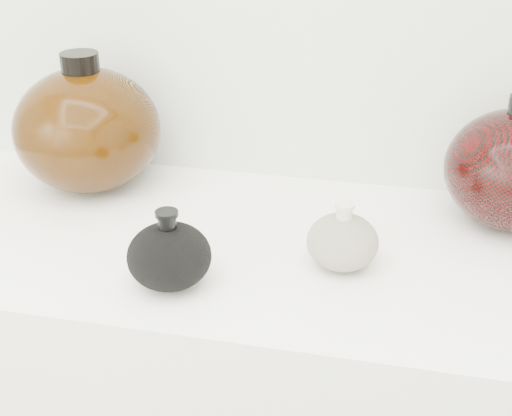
# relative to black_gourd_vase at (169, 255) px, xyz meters

# --- Properties ---
(black_gourd_vase) EXTENTS (0.13, 0.13, 0.11)m
(black_gourd_vase) POSITION_rel_black_gourd_vase_xyz_m (0.00, 0.00, 0.00)
(black_gourd_vase) COLOR black
(black_gourd_vase) RESTS_ON display_counter
(cream_gourd_vase) EXTENTS (0.12, 0.12, 0.10)m
(cream_gourd_vase) POSITION_rel_black_gourd_vase_xyz_m (0.23, 0.10, -0.01)
(cream_gourd_vase) COLOR #BFB699
(cream_gourd_vase) RESTS_ON display_counter
(left_round_pot) EXTENTS (0.32, 0.32, 0.24)m
(left_round_pot) POSITION_rel_black_gourd_vase_xyz_m (-0.24, 0.28, 0.06)
(left_round_pot) COLOR black
(left_round_pot) RESTS_ON display_counter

